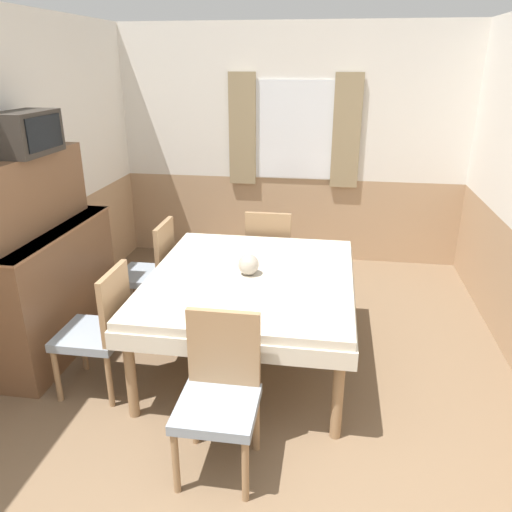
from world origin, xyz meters
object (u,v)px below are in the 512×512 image
at_px(chair_left_far, 152,269).
at_px(tv, 26,133).
at_px(chair_left_near, 100,327).
at_px(chair_head_near, 220,390).
at_px(vase, 248,265).
at_px(chair_head_window, 270,252).
at_px(dining_table, 251,287).
at_px(sideboard, 47,270).

xyz_separation_m(chair_left_far, tv, (-0.64, -0.54, 1.23)).
height_order(chair_left_near, chair_head_near, same).
xyz_separation_m(chair_left_near, tv, (-0.64, 0.50, 1.23)).
distance_m(chair_head_near, tv, 2.29).
bearing_deg(tv, vase, 0.93).
xyz_separation_m(chair_left_far, chair_head_window, (0.97, 0.56, 0.00)).
bearing_deg(chair_head_near, chair_left_far, -58.85).
bearing_deg(chair_left_far, chair_left_near, -180.00).
height_order(chair_left_far, chair_head_window, same).
bearing_deg(vase, chair_head_window, 88.98).
bearing_deg(dining_table, tv, -179.23).
relative_size(chair_head_near, chair_head_window, 1.00).
distance_m(chair_left_far, chair_head_near, 1.87).
distance_m(dining_table, tv, 1.95).
relative_size(chair_left_far, sideboard, 0.59).
relative_size(chair_left_near, sideboard, 0.59).
distance_m(chair_left_far, chair_left_near, 1.04).
distance_m(chair_head_window, vase, 1.12).
relative_size(dining_table, vase, 11.28).
distance_m(dining_table, chair_left_far, 1.11).
xyz_separation_m(chair_head_near, vase, (-0.02, 1.09, 0.31)).
xyz_separation_m(chair_head_near, tv, (-1.61, 1.06, 1.23)).
distance_m(dining_table, chair_left_near, 1.11).
height_order(chair_left_near, chair_head_window, same).
xyz_separation_m(chair_head_near, sideboard, (-1.62, 1.05, 0.19)).
bearing_deg(tv, chair_left_near, -37.90).
distance_m(sideboard, vase, 1.60).
xyz_separation_m(tv, vase, (1.59, 0.03, -0.92)).
relative_size(chair_left_far, chair_head_window, 1.00).
bearing_deg(dining_table, chair_head_window, 90.00).
xyz_separation_m(chair_head_near, chair_head_window, (0.00, 2.17, 0.00)).
distance_m(dining_table, chair_head_near, 1.09).
relative_size(dining_table, chair_head_window, 1.88).
bearing_deg(sideboard, chair_left_far, 40.61).
height_order(tv, vase, tv).
bearing_deg(dining_table, vase, 167.53).
height_order(chair_head_near, vase, chair_head_near).
distance_m(sideboard, tv, 1.05).
height_order(dining_table, chair_left_near, chair_left_near).
bearing_deg(sideboard, chair_head_near, -32.93).
bearing_deg(dining_table, chair_head_near, -90.00).
relative_size(chair_head_near, vase, 5.99).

